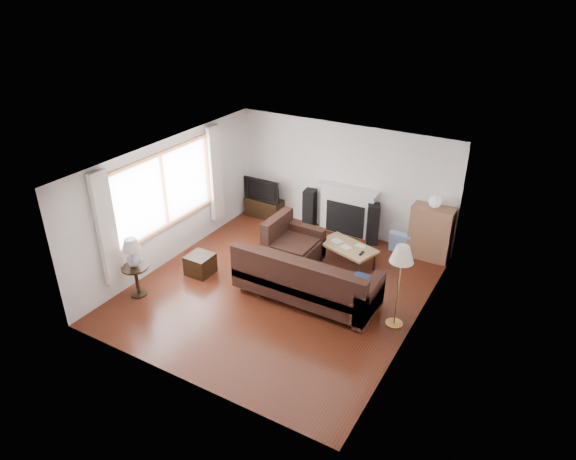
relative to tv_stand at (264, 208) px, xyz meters
The scene contains 17 objects.
room 3.32m from the tv_stand, 52.41° to the right, with size 5.10×5.60×2.54m.
window 3.05m from the tv_stand, 101.02° to the right, with size 0.12×2.74×1.54m, color #915D36.
curtain_near 4.41m from the tv_stand, 96.43° to the right, with size 0.10×0.35×2.10m, color white.
curtain_far 1.73m from the tv_stand, 111.96° to the right, with size 0.10×0.35×2.10m, color white.
fireplace 2.11m from the tv_stand, ahead, with size 1.40×0.26×1.15m, color white.
tv_stand is the anchor object (origin of this frame).
television 0.50m from the tv_stand, ahead, with size 0.94×0.12×0.54m, color black.
speaker_left 1.22m from the tv_stand, ahead, with size 0.25×0.30×0.91m, color black.
speaker_right 2.75m from the tv_stand, ahead, with size 0.25×0.30×0.91m, color black.
bookshelf 4.00m from the tv_stand, ahead, with size 0.83×0.39×1.14m, color #926143.
globe_lamp 4.11m from the tv_stand, ahead, with size 0.25×0.25×0.25m, color white.
sectional_sofa 3.57m from the tv_stand, 45.41° to the right, with size 2.81×2.05×0.91m, color black.
coffee_table 2.87m from the tv_stand, 22.41° to the right, with size 1.14×0.62×0.44m, color #A4824E.
footstool 2.83m from the tv_stand, 83.97° to the right, with size 0.47×0.47×0.40m, color black.
floor_lamp 4.85m from the tv_stand, 30.71° to the right, with size 0.39×0.39×1.51m, color #C68D44.
side_table 3.98m from the tv_stand, 93.25° to the right, with size 0.48×0.48×0.60m, color black.
table_lamp 4.03m from the tv_stand, 93.25° to the right, with size 0.35×0.35×0.56m, color silver.
Camera 1 is at (4.15, -6.89, 5.39)m, focal length 32.00 mm.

